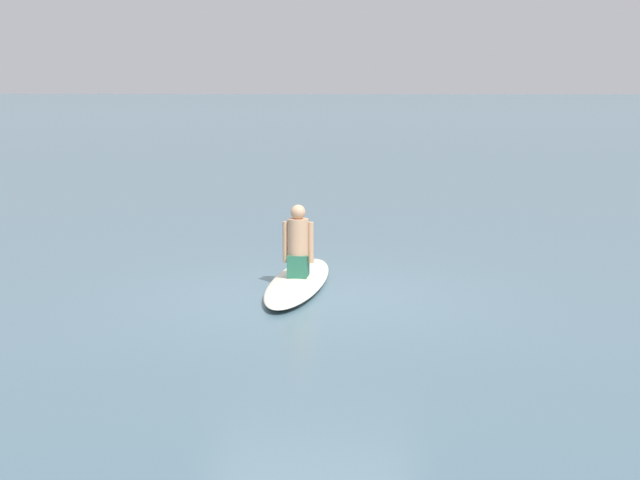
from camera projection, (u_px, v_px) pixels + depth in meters
name	position (u px, v px, depth m)	size (l,w,h in m)	color
ground_plane	(312.00, 296.00, 11.37)	(400.00, 400.00, 0.00)	slate
surfboard	(298.00, 281.00, 11.86)	(3.06, 0.66, 0.13)	silver
person_paddler	(298.00, 244.00, 11.78)	(0.31, 0.39, 0.90)	#26664C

